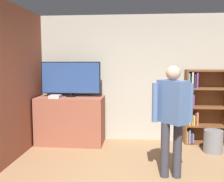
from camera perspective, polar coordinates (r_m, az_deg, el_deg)
name	(u,v)px	position (r m, az deg, el deg)	size (l,w,h in m)	color
wall_back	(144,78)	(5.70, 7.07, 2.76)	(6.50, 0.09, 2.70)	#B2AD9E
wall_side_brick	(12,83)	(4.79, -20.89, 1.65)	(0.06, 4.34, 2.70)	#93513D
tv_ledge	(71,120)	(5.58, -8.99, -6.30)	(1.37, 0.66, 0.98)	#93513D
television	(71,79)	(5.52, -8.98, 2.70)	(1.25, 0.22, 0.73)	black
game_console	(55,97)	(5.39, -12.26, -1.19)	(0.21, 0.21, 0.06)	silver
bookshelf	(201,107)	(5.75, 18.85, -3.29)	(0.83, 0.28, 1.55)	brown
person	(172,112)	(3.91, 12.97, -4.50)	(0.59, 0.48, 1.66)	#383842
waste_bin	(213,141)	(5.38, 21.16, -10.19)	(0.35, 0.35, 0.43)	gray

